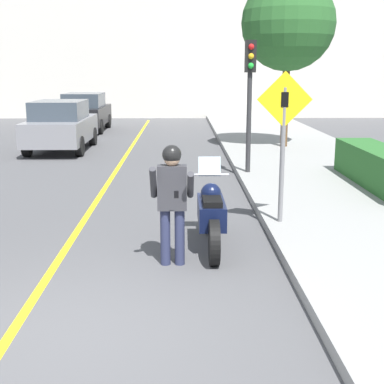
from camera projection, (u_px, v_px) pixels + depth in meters
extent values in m
plane|color=#4C4C4F|center=(68.00, 335.00, 5.52)|extent=(80.00, 80.00, 0.00)
cube|color=yellow|center=(98.00, 199.00, 11.36)|extent=(0.12, 36.00, 0.01)
cube|color=beige|center=(160.00, 42.00, 29.93)|extent=(28.00, 1.20, 8.35)
cylinder|color=black|center=(214.00, 242.00, 7.46)|extent=(0.14, 0.65, 0.65)
cylinder|color=black|center=(209.00, 213.00, 8.98)|extent=(0.14, 0.65, 0.65)
cube|color=#0C1433|center=(211.00, 212.00, 8.17)|extent=(0.40, 1.08, 0.36)
sphere|color=#0C1433|center=(211.00, 193.00, 8.25)|extent=(0.32, 0.32, 0.32)
cube|color=black|center=(212.00, 202.00, 7.88)|extent=(0.28, 0.48, 0.10)
cylinder|color=silver|center=(210.00, 175.00, 8.59)|extent=(0.62, 0.03, 0.03)
cube|color=silver|center=(210.00, 166.00, 8.63)|extent=(0.36, 0.12, 0.31)
cylinder|color=#282D4C|center=(165.00, 237.00, 7.45)|extent=(0.14, 0.14, 0.80)
cylinder|color=#282D4C|center=(180.00, 237.00, 7.45)|extent=(0.14, 0.14, 0.80)
cube|color=#333338|center=(172.00, 188.00, 7.29)|extent=(0.40, 0.22, 0.61)
cylinder|color=#333338|center=(153.00, 183.00, 7.17)|extent=(0.09, 0.37, 0.48)
cylinder|color=#333338|center=(191.00, 185.00, 7.17)|extent=(0.09, 0.43, 0.43)
sphere|color=tan|center=(172.00, 158.00, 7.20)|extent=(0.22, 0.22, 0.22)
sphere|color=black|center=(172.00, 155.00, 7.19)|extent=(0.26, 0.26, 0.26)
cube|color=black|center=(176.00, 194.00, 7.03)|extent=(0.06, 0.05, 0.11)
cylinder|color=slate|center=(282.00, 156.00, 8.85)|extent=(0.08, 0.08, 2.24)
cube|color=yellow|center=(285.00, 100.00, 8.62)|extent=(0.91, 0.02, 0.91)
cube|color=black|center=(285.00, 100.00, 8.61)|extent=(0.12, 0.01, 0.24)
cylinder|color=#2D2D30|center=(249.00, 108.00, 13.16)|extent=(0.12, 0.12, 3.22)
cube|color=black|center=(250.00, 56.00, 12.87)|extent=(0.26, 0.22, 0.76)
sphere|color=red|center=(251.00, 47.00, 12.70)|extent=(0.14, 0.14, 0.14)
sphere|color=gold|center=(251.00, 56.00, 12.75)|extent=(0.14, 0.14, 0.14)
sphere|color=green|center=(251.00, 66.00, 12.80)|extent=(0.14, 0.14, 0.14)
cube|color=#286028|center=(382.00, 168.00, 11.78)|extent=(0.90, 4.21, 0.81)
cylinder|color=brown|center=(285.00, 103.00, 17.72)|extent=(0.24, 0.24, 2.92)
sphere|color=#285B28|center=(288.00, 23.00, 17.16)|extent=(3.03, 3.03, 3.03)
cylinder|color=black|center=(47.00, 136.00, 19.37)|extent=(0.22, 0.64, 0.64)
cylinder|color=black|center=(93.00, 136.00, 19.40)|extent=(0.22, 0.64, 0.64)
cylinder|color=black|center=(27.00, 146.00, 16.83)|extent=(0.22, 0.64, 0.64)
cylinder|color=black|center=(80.00, 146.00, 16.86)|extent=(0.22, 0.64, 0.64)
cube|color=gray|center=(62.00, 130.00, 18.03)|extent=(1.80, 4.20, 0.76)
cube|color=#38424C|center=(59.00, 110.00, 17.72)|extent=(1.58, 2.18, 0.60)
cylinder|color=black|center=(73.00, 121.00, 25.18)|extent=(0.22, 0.64, 0.64)
cylinder|color=black|center=(108.00, 121.00, 25.21)|extent=(0.22, 0.64, 0.64)
cylinder|color=black|center=(61.00, 127.00, 22.64)|extent=(0.22, 0.64, 0.64)
cylinder|color=black|center=(100.00, 127.00, 22.67)|extent=(0.22, 0.64, 0.64)
cube|color=black|center=(85.00, 115.00, 23.84)|extent=(1.80, 4.20, 0.76)
cube|color=#38424C|center=(84.00, 100.00, 23.53)|extent=(1.58, 2.18, 0.60)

